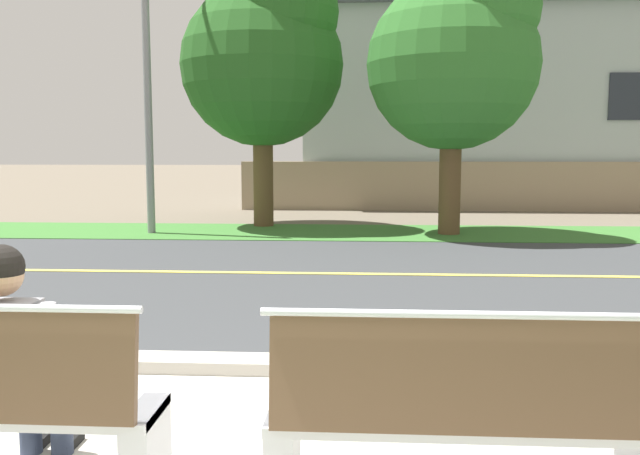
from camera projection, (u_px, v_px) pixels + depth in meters
name	position (u px, v px, depth m)	size (l,w,h in m)	color
ground_plane	(316.00, 257.00, 10.75)	(140.00, 140.00, 0.00)	#665B4C
curb_edge	(267.00, 365.00, 5.15)	(44.00, 0.30, 0.11)	#ADA89E
street_asphalt	(309.00, 274.00, 9.27)	(52.00, 8.00, 0.01)	#383A3D
road_centre_line	(309.00, 273.00, 9.27)	(48.00, 0.14, 0.01)	#E0CC4C
far_verge_grass	(327.00, 232.00, 13.97)	(48.00, 2.80, 0.02)	#38702D
bench_right	(464.00, 419.00, 3.11)	(1.87, 0.48, 1.01)	silver
seated_person_grey	(16.00, 354.00, 3.39)	(0.52, 0.68, 1.25)	#333D56
streetlamp	(148.00, 20.00, 13.49)	(0.24, 2.10, 7.64)	gray
shade_tree_far_left	(267.00, 53.00, 14.60)	(3.59, 3.59, 5.92)	brown
shade_tree_left	(459.00, 51.00, 13.15)	(3.42, 3.42, 5.64)	brown
garden_wall	(468.00, 186.00, 19.02)	(13.00, 0.36, 1.40)	gray
house_across_street	(502.00, 103.00, 21.80)	(13.55, 6.91, 6.43)	#A3ADB2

